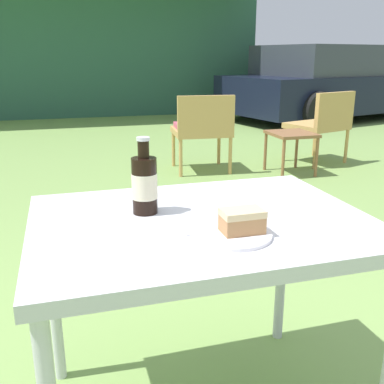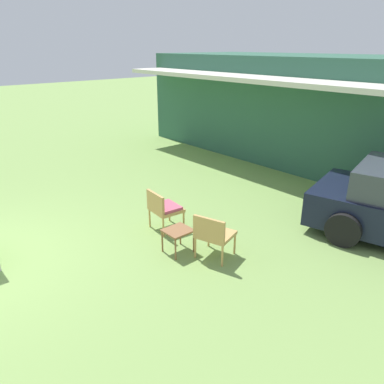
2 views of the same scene
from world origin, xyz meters
name	(u,v)px [view 1 (image 1 of 2)]	position (x,y,z in m)	size (l,w,h in m)	color
cabin_building	(26,37)	(-0.95, 9.85, 1.54)	(9.15, 5.29, 3.06)	#2D5B47
parked_car	(330,84)	(4.55, 6.41, 0.65)	(4.44, 2.81, 1.34)	black
wicker_chair_cushioned	(202,127)	(1.01, 3.17, 0.46)	(0.61, 0.56, 0.79)	tan
wicker_chair_plain	(322,122)	(2.39, 3.15, 0.47)	(0.69, 0.66, 0.79)	tan
garden_side_table	(291,138)	(1.85, 2.84, 0.37)	(0.41, 0.45, 0.42)	brown
patio_table	(201,239)	(0.00, 0.00, 0.64)	(0.98, 0.73, 0.71)	silver
cake_on_plate	(238,227)	(0.05, -0.16, 0.73)	(0.21, 0.21, 0.07)	white
cola_bottle_near	(144,184)	(-0.15, 0.09, 0.80)	(0.08, 0.08, 0.23)	black
fork	(218,234)	(0.00, -0.14, 0.71)	(0.16, 0.05, 0.01)	silver
loose_bottle_cap	(221,211)	(0.07, 0.02, 0.71)	(0.03, 0.03, 0.01)	silver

